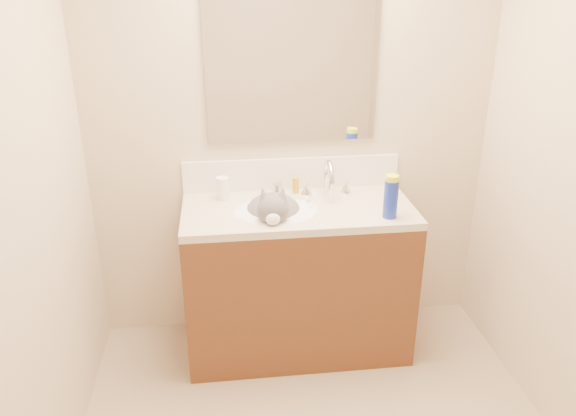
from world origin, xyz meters
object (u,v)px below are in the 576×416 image
object	(u,v)px
faucet	(328,181)
silver_jar	(277,189)
vanity_cabinet	(298,282)
spray_can	(391,199)
amber_bottle	(296,185)
basin	(276,223)
cat	(274,214)
pill_bottle	(223,188)

from	to	relation	value
faucet	silver_jar	bearing A→B (deg)	165.68
vanity_cabinet	spray_can	size ratio (longest dim) A/B	6.22
amber_bottle	spray_can	xyz separation A→B (m)	(0.42, -0.38, 0.05)
basin	cat	size ratio (longest dim) A/B	1.04
basin	faucet	xyz separation A→B (m)	(0.30, 0.17, 0.16)
basin	amber_bottle	xyz separation A→B (m)	(0.13, 0.23, 0.11)
vanity_cabinet	cat	bearing A→B (deg)	-171.88
silver_jar	spray_can	bearing A→B (deg)	-36.23
faucet	pill_bottle	bearing A→B (deg)	177.78
cat	spray_can	world-z (taller)	spray_can
pill_bottle	cat	bearing A→B (deg)	-34.92
pill_bottle	spray_can	size ratio (longest dim) A/B	0.63
basin	spray_can	size ratio (longest dim) A/B	2.33
amber_bottle	spray_can	bearing A→B (deg)	-41.96
basin	amber_bottle	size ratio (longest dim) A/B	5.06
pill_bottle	spray_can	distance (m)	0.89
basin	pill_bottle	size ratio (longest dim) A/B	3.69
amber_bottle	cat	bearing A→B (deg)	-123.31
silver_jar	amber_bottle	world-z (taller)	amber_bottle
faucet	amber_bottle	size ratio (longest dim) A/B	3.15
faucet	cat	distance (m)	0.36
amber_bottle	faucet	bearing A→B (deg)	-21.07
vanity_cabinet	faucet	world-z (taller)	faucet
spray_can	vanity_cabinet	bearing A→B (deg)	157.86
basin	amber_bottle	distance (m)	0.29
vanity_cabinet	cat	size ratio (longest dim) A/B	2.77
amber_bottle	spray_can	distance (m)	0.57
basin	pill_bottle	world-z (taller)	pill_bottle
vanity_cabinet	silver_jar	bearing A→B (deg)	113.05
silver_jar	spray_can	world-z (taller)	spray_can
faucet	pill_bottle	size ratio (longest dim) A/B	2.29
pill_bottle	spray_can	world-z (taller)	spray_can
amber_bottle	basin	bearing A→B (deg)	-120.10
vanity_cabinet	silver_jar	distance (m)	0.53
faucet	cat	size ratio (longest dim) A/B	0.65
vanity_cabinet	cat	distance (m)	0.44
vanity_cabinet	cat	xyz separation A→B (m)	(-0.13, -0.02, 0.42)
silver_jar	pill_bottle	bearing A→B (deg)	-171.14
faucet	spray_can	distance (m)	0.40
silver_jar	amber_bottle	size ratio (longest dim) A/B	0.63
silver_jar	spray_can	xyz separation A→B (m)	(0.52, -0.38, 0.07)
vanity_cabinet	silver_jar	size ratio (longest dim) A/B	21.45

